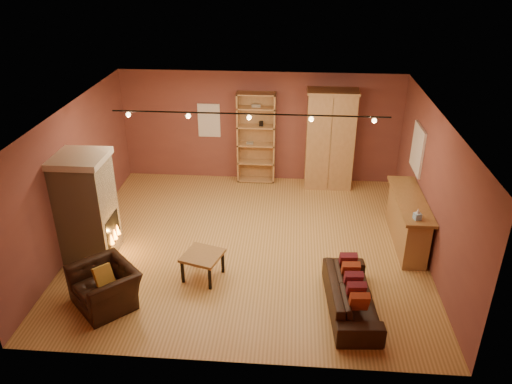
# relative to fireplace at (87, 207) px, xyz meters

# --- Properties ---
(floor) EXTENTS (7.00, 7.00, 0.00)m
(floor) POSITION_rel_fireplace_xyz_m (3.04, 0.60, -1.06)
(floor) COLOR #AD7C3D
(floor) RESTS_ON ground
(ceiling) EXTENTS (7.00, 7.00, 0.00)m
(ceiling) POSITION_rel_fireplace_xyz_m (3.04, 0.60, 1.74)
(ceiling) COLOR brown
(ceiling) RESTS_ON back_wall
(back_wall) EXTENTS (7.00, 0.02, 2.80)m
(back_wall) POSITION_rel_fireplace_xyz_m (3.04, 3.85, 0.34)
(back_wall) COLOR brown
(back_wall) RESTS_ON floor
(left_wall) EXTENTS (0.02, 6.50, 2.80)m
(left_wall) POSITION_rel_fireplace_xyz_m (-0.46, 0.60, 0.34)
(left_wall) COLOR brown
(left_wall) RESTS_ON floor
(right_wall) EXTENTS (0.02, 6.50, 2.80)m
(right_wall) POSITION_rel_fireplace_xyz_m (6.54, 0.60, 0.34)
(right_wall) COLOR brown
(right_wall) RESTS_ON floor
(fireplace) EXTENTS (1.01, 0.98, 2.12)m
(fireplace) POSITION_rel_fireplace_xyz_m (0.00, 0.00, 0.00)
(fireplace) COLOR tan
(fireplace) RESTS_ON floor
(back_window) EXTENTS (0.56, 0.04, 0.86)m
(back_window) POSITION_rel_fireplace_xyz_m (1.74, 3.83, 0.49)
(back_window) COLOR white
(back_window) RESTS_ON back_wall
(bookcase) EXTENTS (0.95, 0.37, 2.33)m
(bookcase) POSITION_rel_fireplace_xyz_m (2.95, 3.73, 0.12)
(bookcase) COLOR tan
(bookcase) RESTS_ON floor
(armoire) EXTENTS (1.22, 0.69, 2.48)m
(armoire) POSITION_rel_fireplace_xyz_m (4.77, 3.53, 0.18)
(armoire) COLOR tan
(armoire) RESTS_ON floor
(bar_counter) EXTENTS (0.58, 2.13, 1.02)m
(bar_counter) POSITION_rel_fireplace_xyz_m (6.24, 0.91, -0.54)
(bar_counter) COLOR tan
(bar_counter) RESTS_ON floor
(tissue_box) EXTENTS (0.17, 0.17, 0.23)m
(tissue_box) POSITION_rel_fireplace_xyz_m (6.19, 0.09, 0.05)
(tissue_box) COLOR #91C2E8
(tissue_box) RESTS_ON bar_counter
(right_window) EXTENTS (0.05, 0.90, 1.00)m
(right_window) POSITION_rel_fireplace_xyz_m (6.51, 2.00, 0.59)
(right_window) COLOR white
(right_window) RESTS_ON right_wall
(loveseat) EXTENTS (0.69, 1.95, 0.79)m
(loveseat) POSITION_rel_fireplace_xyz_m (4.94, -1.30, -0.67)
(loveseat) COLOR black
(loveseat) RESTS_ON floor
(armchair) EXTENTS (1.25, 1.25, 0.94)m
(armchair) POSITION_rel_fireplace_xyz_m (0.78, -1.46, -0.59)
(armchair) COLOR black
(armchair) RESTS_ON floor
(coffee_table) EXTENTS (0.82, 0.82, 0.50)m
(coffee_table) POSITION_rel_fireplace_xyz_m (2.30, -0.60, -0.64)
(coffee_table) COLOR olive
(coffee_table) RESTS_ON floor
(track_rail) EXTENTS (5.20, 0.09, 0.13)m
(track_rail) POSITION_rel_fireplace_xyz_m (3.04, 0.80, 1.63)
(track_rail) COLOR black
(track_rail) RESTS_ON ceiling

